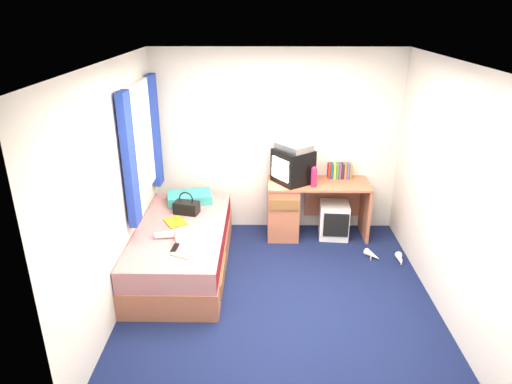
{
  "coord_description": "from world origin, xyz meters",
  "views": [
    {
      "loc": [
        -0.19,
        -4.06,
        2.85
      ],
      "look_at": [
        -0.25,
        0.7,
        0.91
      ],
      "focal_mm": 32.0,
      "sensor_mm": 36.0,
      "label": 1
    }
  ],
  "objects_px": {
    "bed": "(183,248)",
    "white_heels": "(386,257)",
    "picture_frame": "(350,173)",
    "colour_swatch_fan": "(180,256)",
    "handbag": "(187,207)",
    "towel": "(191,236)",
    "magazine": "(175,222)",
    "pink_water_bottle": "(314,178)",
    "pillow": "(189,198)",
    "water_bottle": "(165,235)",
    "remote_control": "(175,248)",
    "crt_tv": "(293,166)",
    "vcr": "(294,147)",
    "storage_cube": "(334,220)",
    "desk": "(296,206)",
    "aerosol_can": "(311,174)"
  },
  "relations": [
    {
      "from": "picture_frame",
      "to": "colour_swatch_fan",
      "type": "relative_size",
      "value": 0.64
    },
    {
      "from": "bed",
      "to": "pillow",
      "type": "distance_m",
      "value": 0.77
    },
    {
      "from": "pink_water_bottle",
      "to": "towel",
      "type": "relative_size",
      "value": 0.85
    },
    {
      "from": "picture_frame",
      "to": "vcr",
      "type": "bearing_deg",
      "value": -161.93
    },
    {
      "from": "pink_water_bottle",
      "to": "white_heels",
      "type": "height_order",
      "value": "pink_water_bottle"
    },
    {
      "from": "storage_cube",
      "to": "magazine",
      "type": "relative_size",
      "value": 1.67
    },
    {
      "from": "towel",
      "to": "white_heels",
      "type": "relative_size",
      "value": 0.6
    },
    {
      "from": "towel",
      "to": "colour_swatch_fan",
      "type": "relative_size",
      "value": 1.25
    },
    {
      "from": "magazine",
      "to": "towel",
      "type": "bearing_deg",
      "value": -59.53
    },
    {
      "from": "pink_water_bottle",
      "to": "towel",
      "type": "height_order",
      "value": "pink_water_bottle"
    },
    {
      "from": "picture_frame",
      "to": "storage_cube",
      "type": "bearing_deg",
      "value": -127.68
    },
    {
      "from": "bed",
      "to": "towel",
      "type": "relative_size",
      "value": 7.29
    },
    {
      "from": "water_bottle",
      "to": "remote_control",
      "type": "distance_m",
      "value": 0.28
    },
    {
      "from": "crt_tv",
      "to": "towel",
      "type": "distance_m",
      "value": 1.7
    },
    {
      "from": "picture_frame",
      "to": "water_bottle",
      "type": "relative_size",
      "value": 0.7
    },
    {
      "from": "pillow",
      "to": "crt_tv",
      "type": "xyz_separation_m",
      "value": [
        1.31,
        0.19,
        0.37
      ]
    },
    {
      "from": "storage_cube",
      "to": "magazine",
      "type": "distance_m",
      "value": 2.1
    },
    {
      "from": "bed",
      "to": "white_heels",
      "type": "xyz_separation_m",
      "value": [
        2.42,
        0.21,
        -0.23
      ]
    },
    {
      "from": "pink_water_bottle",
      "to": "magazine",
      "type": "bearing_deg",
      "value": -159.24
    },
    {
      "from": "handbag",
      "to": "magazine",
      "type": "bearing_deg",
      "value": -95.78
    },
    {
      "from": "remote_control",
      "to": "towel",
      "type": "bearing_deg",
      "value": 61.38
    },
    {
      "from": "vcr",
      "to": "pink_water_bottle",
      "type": "distance_m",
      "value": 0.46
    },
    {
      "from": "storage_cube",
      "to": "crt_tv",
      "type": "relative_size",
      "value": 0.81
    },
    {
      "from": "bed",
      "to": "aerosol_can",
      "type": "bearing_deg",
      "value": 31.05
    },
    {
      "from": "magazine",
      "to": "white_heels",
      "type": "distance_m",
      "value": 2.56
    },
    {
      "from": "bed",
      "to": "remote_control",
      "type": "distance_m",
      "value": 0.58
    },
    {
      "from": "pillow",
      "to": "water_bottle",
      "type": "distance_m",
      "value": 0.99
    },
    {
      "from": "water_bottle",
      "to": "aerosol_can",
      "type": "bearing_deg",
      "value": 35.88
    },
    {
      "from": "towel",
      "to": "magazine",
      "type": "height_order",
      "value": "towel"
    },
    {
      "from": "crt_tv",
      "to": "vcr",
      "type": "xyz_separation_m",
      "value": [
        0.0,
        0.0,
        0.26
      ]
    },
    {
      "from": "water_bottle",
      "to": "remote_control",
      "type": "bearing_deg",
      "value": -56.51
    },
    {
      "from": "pink_water_bottle",
      "to": "pillow",
      "type": "bearing_deg",
      "value": -179.04
    },
    {
      "from": "handbag",
      "to": "bed",
      "type": "bearing_deg",
      "value": -77.44
    },
    {
      "from": "picture_frame",
      "to": "magazine",
      "type": "height_order",
      "value": "picture_frame"
    },
    {
      "from": "white_heels",
      "to": "aerosol_can",
      "type": "bearing_deg",
      "value": 140.63
    },
    {
      "from": "storage_cube",
      "to": "crt_tv",
      "type": "height_order",
      "value": "crt_tv"
    },
    {
      "from": "crt_tv",
      "to": "magazine",
      "type": "relative_size",
      "value": 2.08
    },
    {
      "from": "vcr",
      "to": "magazine",
      "type": "xyz_separation_m",
      "value": [
        -1.39,
        -0.79,
        -0.67
      ]
    },
    {
      "from": "vcr",
      "to": "picture_frame",
      "type": "height_order",
      "value": "vcr"
    },
    {
      "from": "water_bottle",
      "to": "white_heels",
      "type": "xyz_separation_m",
      "value": [
        2.55,
        0.49,
        -0.54
      ]
    },
    {
      "from": "towel",
      "to": "white_heels",
      "type": "distance_m",
      "value": 2.38
    },
    {
      "from": "desk",
      "to": "aerosol_can",
      "type": "bearing_deg",
      "value": 14.61
    },
    {
      "from": "aerosol_can",
      "to": "water_bottle",
      "type": "bearing_deg",
      "value": -144.12
    },
    {
      "from": "crt_tv",
      "to": "handbag",
      "type": "xyz_separation_m",
      "value": [
        -1.29,
        -0.52,
        -0.34
      ]
    },
    {
      "from": "pillow",
      "to": "storage_cube",
      "type": "bearing_deg",
      "value": 4.05
    },
    {
      "from": "white_heels",
      "to": "handbag",
      "type": "bearing_deg",
      "value": 176.39
    },
    {
      "from": "colour_swatch_fan",
      "to": "towel",
      "type": "bearing_deg",
      "value": 80.76
    },
    {
      "from": "handbag",
      "to": "water_bottle",
      "type": "bearing_deg",
      "value": -88.12
    },
    {
      "from": "vcr",
      "to": "colour_swatch_fan",
      "type": "bearing_deg",
      "value": -76.77
    },
    {
      "from": "pillow",
      "to": "magazine",
      "type": "relative_size",
      "value": 1.94
    }
  ]
}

